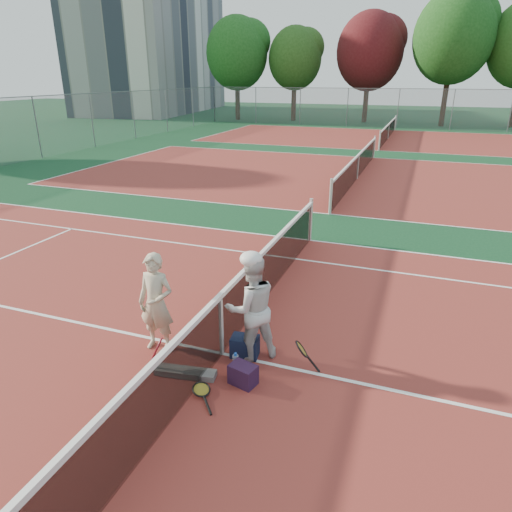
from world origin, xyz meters
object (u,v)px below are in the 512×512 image
Objects in this scene: player_a at (156,303)px; sports_bag_navy at (245,346)px; apartment_block at (154,42)px; sports_bag_purple at (243,375)px; net_main at (221,325)px; player_b at (251,308)px; water_bottle at (236,365)px; racket_black_held at (301,358)px; racket_red at (159,356)px; racket_spare at (201,390)px.

player_a is 3.83× the size of sports_bag_navy.
player_a is (27.02, -44.18, -6.72)m from apartment_block.
sports_bag_navy is at bearing 109.46° from sports_bag_purple.
player_a reaches higher than net_main.
player_b reaches higher than water_bottle.
net_main is 21.60× the size of racket_black_held.
sports_bag_purple is at bearing 14.71° from racket_black_held.
racket_red is 0.82m from racket_spare.
player_b reaches higher than player_a.
racket_red is 1.54× the size of sports_bag_purple.
racket_black_held is at bearing 3.92° from racket_red.
apartment_block is at bearing 122.47° from net_main.
apartment_block reaches higher than racket_spare.
net_main reaches higher than racket_spare.
apartment_block is 52.71m from player_b.
water_bottle is at bearing -1.05° from racket_black_held.
racket_black_held is at bearing 37.15° from sports_bag_purple.
racket_black_held is 1.41× the size of sports_bag_purple.
water_bottle is at bearing 45.74° from player_b.
sports_bag_purple is at bearing -57.33° from apartment_block.
racket_spare is at bearing -31.70° from racket_red.
racket_spare is (-0.31, -1.06, -0.77)m from player_b.
player_b is 3.19× the size of racket_black_held.
net_main is 1.00m from racket_red.
racket_spare is at bearing 34.80° from player_b.
sports_bag_purple is (-0.68, -0.51, -0.11)m from racket_black_held.
racket_spare is at bearing -57.97° from apartment_block.
sports_bag_purple is at bearing -14.77° from player_a.
player_b is 5.40× the size of water_bottle.
player_b reaches higher than sports_bag_navy.
racket_spare is (-1.13, -0.90, -0.21)m from racket_black_held.
water_bottle is at bearing -57.40° from apartment_block.
sports_bag_navy is (-0.90, 0.12, -0.09)m from racket_black_held.
player_b is 0.96m from sports_bag_purple.
apartment_block is 53.54m from racket_spare.
water_bottle is at bearing 2.68° from racket_red.
racket_red is 1.85× the size of water_bottle.
racket_black_held is at bearing -56.42° from apartment_block.
net_main is 30.45× the size of sports_bag_purple.
water_bottle is (-0.86, -0.34, -0.10)m from racket_black_held.
apartment_block is 53.44m from sports_bag_purple.
racket_spare is at bearing -139.49° from sports_bag_purple.
net_main is 18.30× the size of racket_spare.
racket_red is at bearing -0.34° from player_b.
water_bottle is (-0.05, -0.50, -0.66)m from player_b.
net_main reaches higher than racket_black_held.
racket_black_held is at bearing -7.75° from sports_bag_navy.
racket_spare is (0.12, -0.94, -0.47)m from net_main.
racket_spare is at bearing -82.72° from net_main.
player_b is at bearing 11.11° from player_a.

